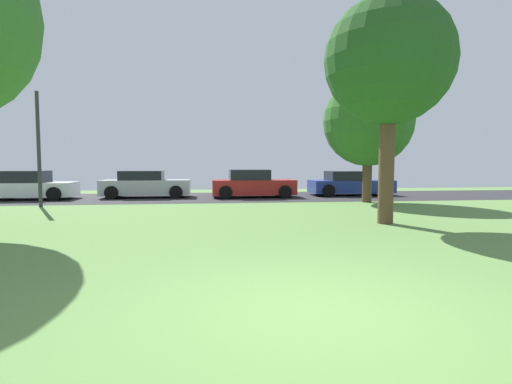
# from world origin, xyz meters

# --- Properties ---
(ground_plane) EXTENTS (44.00, 44.00, 0.00)m
(ground_plane) POSITION_xyz_m (0.00, 0.00, 0.00)
(ground_plane) COLOR #5B8442
(road_strip) EXTENTS (44.00, 6.40, 0.01)m
(road_strip) POSITION_xyz_m (0.00, 16.00, 0.00)
(road_strip) COLOR #28282B
(road_strip) RESTS_ON ground_plane
(birch_tree_lone) EXTENTS (3.91, 3.91, 5.50)m
(birch_tree_lone) POSITION_xyz_m (5.83, 12.56, 3.54)
(birch_tree_lone) COLOR brown
(birch_tree_lone) RESTS_ON ground_plane
(oak_tree_left) EXTENTS (3.58, 3.58, 6.36)m
(oak_tree_left) POSITION_xyz_m (3.83, 6.43, 4.53)
(oak_tree_left) COLOR brown
(oak_tree_left) RESTS_ON ground_plane
(parked_car_white) EXTENTS (4.09, 2.05, 1.37)m
(parked_car_white) POSITION_xyz_m (-9.64, 15.79, 0.62)
(parked_car_white) COLOR white
(parked_car_white) RESTS_ON ground_plane
(parked_car_silver) EXTENTS (4.33, 1.93, 1.34)m
(parked_car_silver) POSITION_xyz_m (-4.27, 16.24, 0.63)
(parked_car_silver) COLOR #B7B7BC
(parked_car_silver) RESTS_ON ground_plane
(parked_car_red) EXTENTS (4.16, 2.08, 1.40)m
(parked_car_red) POSITION_xyz_m (1.10, 15.79, 0.65)
(parked_car_red) COLOR #B21E1E
(parked_car_red) RESTS_ON ground_plane
(parked_car_blue) EXTENTS (4.34, 2.09, 1.30)m
(parked_car_blue) POSITION_xyz_m (6.46, 16.39, 0.60)
(parked_car_blue) COLOR #233893
(parked_car_blue) RESTS_ON ground_plane
(street_lamp_post) EXTENTS (0.14, 0.14, 4.50)m
(street_lamp_post) POSITION_xyz_m (-7.70, 12.20, 2.25)
(street_lamp_post) COLOR #2D2D33
(street_lamp_post) RESTS_ON ground_plane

